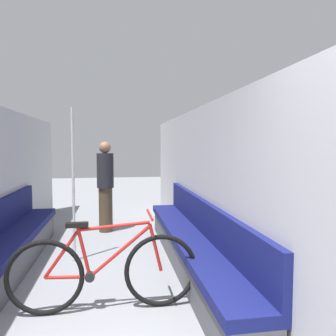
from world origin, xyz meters
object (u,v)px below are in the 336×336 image
at_px(bench_seat_row_right, 191,247).
at_px(bicycle, 104,272).
at_px(passenger_standing, 105,185).
at_px(bench_seat_row_left, 1,257).
at_px(grab_pole_near, 73,187).

bearing_deg(bench_seat_row_right, bicycle, -140.58).
bearing_deg(bicycle, bench_seat_row_right, 28.00).
bearing_deg(passenger_standing, bench_seat_row_right, -67.50).
xyz_separation_m(bench_seat_row_right, bicycle, (-1.05, -0.86, 0.08)).
height_order(bench_seat_row_right, passenger_standing, passenger_standing).
bearing_deg(bench_seat_row_right, bench_seat_row_left, 180.00).
distance_m(bench_seat_row_left, bench_seat_row_right, 2.24).
distance_m(bench_seat_row_right, bicycle, 1.36).
bearing_deg(grab_pole_near, bench_seat_row_right, -21.69).
bearing_deg(bench_seat_row_left, passenger_standing, 61.36).
distance_m(bench_seat_row_left, bicycle, 1.47).
relative_size(bench_seat_row_left, bench_seat_row_right, 1.00).
xyz_separation_m(bench_seat_row_left, bench_seat_row_right, (2.24, 0.00, 0.00)).
distance_m(grab_pole_near, passenger_standing, 1.52).
height_order(bench_seat_row_left, bench_seat_row_right, same).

